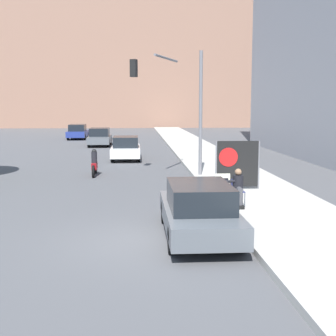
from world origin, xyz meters
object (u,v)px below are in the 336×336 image
at_px(protest_banner, 237,164).
at_px(car_on_road_distant, 78,132).
at_px(parked_car_curbside, 199,210).
at_px(traffic_light_pole, 175,91).
at_px(motorcycle_on_road, 94,164).
at_px(seated_protester, 238,186).
at_px(car_on_road_midblock, 100,137).
at_px(car_on_road_nearest, 126,148).

relative_size(protest_banner, car_on_road_distant, 0.42).
bearing_deg(parked_car_curbside, traffic_light_pole, 88.79).
height_order(car_on_road_distant, motorcycle_on_road, car_on_road_distant).
bearing_deg(motorcycle_on_road, traffic_light_pole, -10.72).
height_order(seated_protester, car_on_road_midblock, car_on_road_midblock).
height_order(parked_car_curbside, motorcycle_on_road, parked_car_curbside).
xyz_separation_m(parked_car_curbside, motorcycle_on_road, (-3.70, 11.16, -0.16)).
xyz_separation_m(seated_protester, car_on_road_nearest, (-3.95, 15.23, -0.10)).
bearing_deg(motorcycle_on_road, car_on_road_midblock, 93.49).
height_order(seated_protester, car_on_road_distant, car_on_road_distant).
height_order(parked_car_curbside, car_on_road_distant, car_on_road_distant).
xyz_separation_m(protest_banner, car_on_road_midblock, (-7.06, 22.60, -0.42)).
bearing_deg(car_on_road_midblock, protest_banner, -72.66).
bearing_deg(parked_car_curbside, motorcycle_on_road, 108.33).
height_order(seated_protester, parked_car_curbside, parked_car_curbside).
height_order(traffic_light_pole, motorcycle_on_road, traffic_light_pole).
height_order(car_on_road_nearest, car_on_road_midblock, car_on_road_midblock).
bearing_deg(parked_car_curbside, car_on_road_distant, 101.71).
relative_size(seated_protester, car_on_road_midblock, 0.26).
xyz_separation_m(car_on_road_nearest, car_on_road_midblock, (-2.46, 10.46, 0.03)).
bearing_deg(car_on_road_distant, car_on_road_nearest, -74.17).
distance_m(parked_car_curbside, motorcycle_on_road, 11.76).
relative_size(car_on_road_nearest, car_on_road_midblock, 0.98).
relative_size(seated_protester, parked_car_curbside, 0.26).
distance_m(seated_protester, car_on_road_nearest, 15.73).
bearing_deg(car_on_road_nearest, motorcycle_on_road, -101.44).
distance_m(traffic_light_pole, parked_car_curbside, 10.96).
xyz_separation_m(traffic_light_pole, car_on_road_distant, (-7.90, 26.61, -3.36)).
bearing_deg(protest_banner, car_on_road_distant, 107.79).
bearing_deg(car_on_road_midblock, car_on_road_nearest, -76.79).
xyz_separation_m(protest_banner, parked_car_curbside, (-2.30, -5.93, -0.46)).
bearing_deg(traffic_light_pole, car_on_road_distant, 106.53).
distance_m(protest_banner, car_on_road_nearest, 12.98).
relative_size(protest_banner, car_on_road_midblock, 0.41).
bearing_deg(car_on_road_distant, traffic_light_pole, -73.47).
bearing_deg(parked_car_curbside, car_on_road_nearest, 97.25).
relative_size(parked_car_curbside, car_on_road_midblock, 1.00).
distance_m(seated_protester, traffic_light_pole, 8.38).
relative_size(seated_protester, traffic_light_pole, 0.21).
relative_size(parked_car_curbside, car_on_road_distant, 1.02).
distance_m(parked_car_curbside, car_on_road_midblock, 28.93).
bearing_deg(seated_protester, car_on_road_distant, 100.71).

